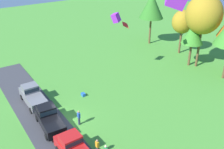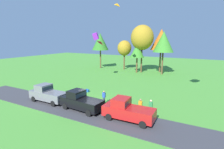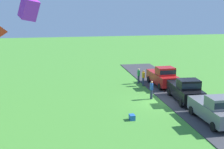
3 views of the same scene
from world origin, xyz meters
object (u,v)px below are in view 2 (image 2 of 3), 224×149
at_px(tree_far_right, 142,38).
at_px(tree_lone_near, 164,42).
at_px(car_pickup_near_entrance, 81,101).
at_px(person_watching_sky, 104,97).
at_px(car_pickup_mid_row, 127,110).
at_px(car_pickup_by_flagpole, 47,93).
at_px(tree_center_back, 124,48).
at_px(cooler_box, 87,91).
at_px(kite_diamond_near_flag, 118,5).
at_px(tree_far_left, 100,42).
at_px(kite_diamond_over_trees, 101,42).
at_px(tree_right_of_center, 161,40).
at_px(kite_box_topmost, 96,36).
at_px(tree_left_of_center, 137,50).
at_px(person_beside_suv, 140,106).
at_px(person_on_lawn, 151,107).

xyz_separation_m(tree_far_right, tree_lone_near, (4.85, 0.03, -0.92)).
height_order(car_pickup_near_entrance, person_watching_sky, car_pickup_near_entrance).
height_order(car_pickup_mid_row, tree_far_right, tree_far_right).
distance_m(car_pickup_by_flagpole, tree_center_back, 26.86).
xyz_separation_m(cooler_box, kite_diamond_near_flag, (1.75, 6.56, 13.12)).
distance_m(car_pickup_mid_row, tree_far_left, 32.13).
bearing_deg(car_pickup_near_entrance, kite_diamond_over_trees, 113.60).
bearing_deg(cooler_box, kite_diamond_over_trees, 108.28).
xyz_separation_m(tree_right_of_center, kite_diamond_over_trees, (-8.55, -12.57, -0.52)).
bearing_deg(kite_box_topmost, car_pickup_near_entrance, -63.40).
xyz_separation_m(car_pickup_mid_row, tree_far_right, (-7.11, 24.52, 6.99)).
xyz_separation_m(tree_left_of_center, tree_far_right, (0.90, 0.65, 2.89)).
relative_size(tree_left_of_center, kite_diamond_over_trees, 6.57).
bearing_deg(kite_diamond_over_trees, person_watching_sky, -56.73).
bearing_deg(car_pickup_near_entrance, kite_box_topmost, 116.60).
xyz_separation_m(car_pickup_by_flagpole, kite_diamond_over_trees, (-1.01, 14.44, 6.03)).
xyz_separation_m(car_pickup_mid_row, person_beside_suv, (0.69, 1.95, -0.23)).
bearing_deg(tree_lone_near, tree_far_left, 177.62).
distance_m(car_pickup_near_entrance, kite_box_topmost, 15.98).
xyz_separation_m(kite_box_topmost, kite_diamond_near_flag, (4.67, -0.38, 5.03)).
bearing_deg(cooler_box, person_on_lawn, -18.02).
bearing_deg(tree_far_right, tree_lone_near, 0.40).
xyz_separation_m(person_on_lawn, tree_lone_near, (-3.99, 22.37, 6.30)).
xyz_separation_m(person_on_lawn, tree_far_left, (-20.68, 23.06, 6.19)).
bearing_deg(car_pickup_by_flagpole, tree_right_of_center, 74.41).
height_order(person_on_lawn, tree_far_right, tree_far_right).
bearing_deg(tree_far_right, car_pickup_mid_row, -73.84).
bearing_deg(tree_far_left, tree_left_of_center, -7.16).
relative_size(person_on_lawn, kite_box_topmost, 1.47).
height_order(car_pickup_by_flagpole, car_pickup_mid_row, same).
distance_m(tree_far_right, kite_diamond_over_trees, 11.26).
relative_size(car_pickup_near_entrance, person_watching_sky, 2.99).
bearing_deg(car_pickup_by_flagpole, tree_far_left, 107.69).
bearing_deg(tree_right_of_center, tree_left_of_center, -146.82).
relative_size(car_pickup_by_flagpole, person_watching_sky, 2.93).
relative_size(person_on_lawn, tree_center_back, 0.23).
distance_m(person_on_lawn, person_beside_suv, 1.06).
bearing_deg(kite_diamond_over_trees, tree_center_back, 92.49).
bearing_deg(person_on_lawn, cooler_box, 161.98).
xyz_separation_m(car_pickup_mid_row, person_watching_sky, (-4.16, 2.60, -0.23)).
relative_size(car_pickup_by_flagpole, cooler_box, 8.94).
xyz_separation_m(car_pickup_near_entrance, cooler_box, (-3.47, 5.82, -0.91)).
xyz_separation_m(car_pickup_mid_row, tree_center_back, (-12.40, 26.38, 4.37)).
bearing_deg(tree_far_right, kite_diamond_over_trees, -115.18).
bearing_deg(person_beside_suv, kite_diamond_over_trees, 135.36).
distance_m(tree_far_right, kite_diamond_near_flag, 13.35).
xyz_separation_m(person_beside_suv, tree_far_left, (-19.64, 23.30, 6.19)).
relative_size(tree_far_right, tree_right_of_center, 1.09).
height_order(tree_left_of_center, tree_right_of_center, tree_right_of_center).
distance_m(car_pickup_near_entrance, kite_diamond_near_flag, 17.48).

